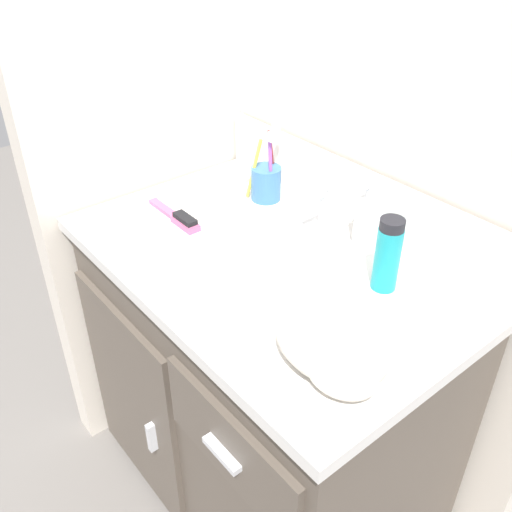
% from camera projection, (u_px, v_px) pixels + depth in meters
% --- Properties ---
extents(ground_plane, '(6.00, 6.00, 0.00)m').
position_uv_depth(ground_plane, '(263.00, 480.00, 1.70)').
color(ground_plane, slate).
extents(wall_back, '(1.10, 0.08, 2.20)m').
position_uv_depth(wall_back, '(384.00, 93.00, 1.26)').
color(wall_back, beige).
rests_on(wall_back, ground_plane).
extents(wall_left, '(0.08, 0.65, 2.20)m').
position_uv_depth(wall_left, '(135.00, 69.00, 1.41)').
color(wall_left, beige).
rests_on(wall_left, ground_plane).
extents(vanity, '(0.92, 0.59, 0.80)m').
position_uv_depth(vanity, '(263.00, 382.00, 1.46)').
color(vanity, brown).
rests_on(vanity, ground_plane).
extents(backsplash, '(0.92, 0.02, 0.14)m').
position_uv_depth(backsplash, '(355.00, 194.00, 1.36)').
color(backsplash, silver).
rests_on(backsplash, vanity).
extents(sink_faucet, '(0.09, 0.09, 0.14)m').
position_uv_depth(sink_faucet, '(322.00, 216.00, 1.31)').
color(sink_faucet, silver).
rests_on(sink_faucet, vanity).
extents(toothbrush_cup, '(0.08, 0.10, 0.20)m').
position_uv_depth(toothbrush_cup, '(266.00, 181.00, 1.46)').
color(toothbrush_cup, teal).
rests_on(toothbrush_cup, vanity).
extents(soap_dispenser, '(0.07, 0.07, 0.16)m').
position_uv_depth(soap_dispenser, '(369.00, 220.00, 1.26)').
color(soap_dispenser, white).
rests_on(soap_dispenser, vanity).
extents(shaving_cream_can, '(0.05, 0.05, 0.16)m').
position_uv_depth(shaving_cream_can, '(388.00, 255.00, 1.12)').
color(shaving_cream_can, teal).
rests_on(shaving_cream_can, vanity).
extents(hairbrush, '(0.20, 0.03, 0.03)m').
position_uv_depth(hairbrush, '(179.00, 218.00, 1.38)').
color(hairbrush, '#C1517F').
rests_on(hairbrush, vanity).
extents(hand_towel, '(0.23, 0.16, 0.08)m').
position_uv_depth(hand_towel, '(334.00, 349.00, 0.96)').
color(hand_towel, beige).
rests_on(hand_towel, vanity).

